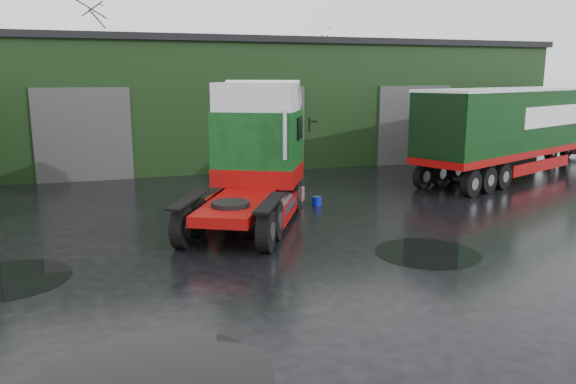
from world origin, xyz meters
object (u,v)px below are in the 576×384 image
(warehouse, at_px, (235,100))
(tree_back_b, at_px, (308,86))
(hero_tractor, at_px, (245,155))
(wash_bucket, at_px, (317,201))
(tree_back_a, at_px, (88,72))
(lorry_right, at_px, (511,133))

(warehouse, xyz_separation_m, tree_back_b, (8.00, 10.00, 0.59))
(hero_tractor, bearing_deg, wash_bucket, 59.86)
(tree_back_a, bearing_deg, hero_tractor, -79.35)
(tree_back_b, bearing_deg, tree_back_a, 180.00)
(tree_back_a, height_order, tree_back_b, tree_back_a)
(hero_tractor, xyz_separation_m, lorry_right, (13.19, 4.50, -0.16))
(tree_back_a, distance_m, tree_back_b, 16.03)
(warehouse, xyz_separation_m, wash_bucket, (-0.16, -13.55, -3.00))
(lorry_right, xyz_separation_m, wash_bucket, (-10.15, -2.55, -1.84))
(warehouse, distance_m, wash_bucket, 13.88)
(tree_back_a, bearing_deg, wash_bucket, -71.60)
(hero_tractor, bearing_deg, tree_back_a, 127.91)
(wash_bucket, bearing_deg, warehouse, 89.31)
(wash_bucket, xyz_separation_m, tree_back_b, (8.16, 23.55, 3.59))
(tree_back_a, xyz_separation_m, tree_back_b, (16.00, 0.00, -1.00))
(hero_tractor, distance_m, lorry_right, 13.94)
(warehouse, bearing_deg, wash_bucket, -90.69)
(hero_tractor, xyz_separation_m, wash_bucket, (3.04, 1.95, -2.00))
(tree_back_a, bearing_deg, warehouse, -51.34)
(lorry_right, distance_m, tree_back_a, 27.79)
(hero_tractor, relative_size, wash_bucket, 20.86)
(tree_back_a, relative_size, tree_back_b, 1.27)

